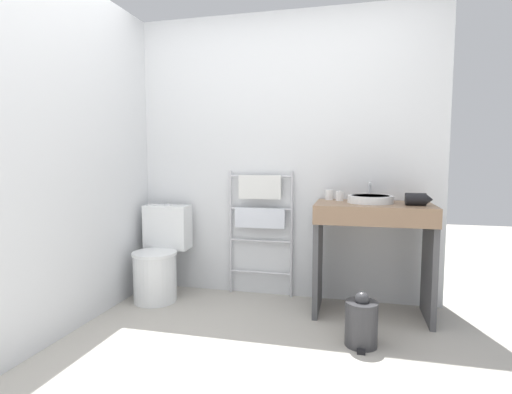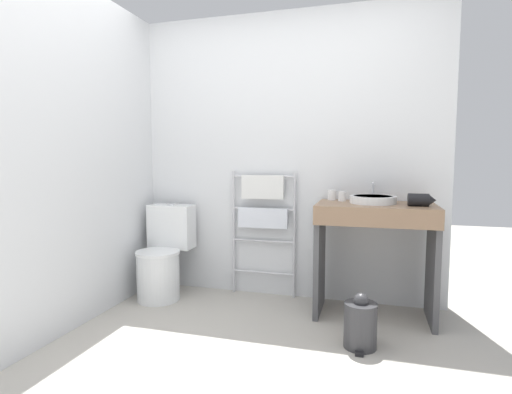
% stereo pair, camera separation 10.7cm
% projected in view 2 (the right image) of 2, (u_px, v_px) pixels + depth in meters
% --- Properties ---
extents(ground_plane, '(12.00, 12.00, 0.00)m').
position_uv_depth(ground_plane, '(215.00, 391.00, 2.04)').
color(ground_plane, '#A8A399').
extents(wall_back, '(2.69, 0.12, 2.41)m').
position_uv_depth(wall_back, '(282.00, 157.00, 3.44)').
color(wall_back, silver).
rests_on(wall_back, ground_plane).
extents(wall_side, '(0.12, 2.25, 2.41)m').
position_uv_depth(wall_side, '(92.00, 157.00, 3.01)').
color(wall_side, silver).
rests_on(wall_side, ground_plane).
extents(toilet, '(0.39, 0.52, 0.79)m').
position_uv_depth(toilet, '(163.00, 258.00, 3.42)').
color(toilet, white).
rests_on(toilet, ground_plane).
extents(towel_radiator, '(0.57, 0.06, 1.08)m').
position_uv_depth(towel_radiator, '(263.00, 210.00, 3.42)').
color(towel_radiator, silver).
rests_on(towel_radiator, ground_plane).
extents(vanity_counter, '(0.85, 0.53, 0.86)m').
position_uv_depth(vanity_counter, '(375.00, 242.00, 2.96)').
color(vanity_counter, '#84664C').
rests_on(vanity_counter, ground_plane).
extents(sink_basin, '(0.34, 0.34, 0.06)m').
position_uv_depth(sink_basin, '(373.00, 199.00, 2.97)').
color(sink_basin, white).
rests_on(sink_basin, vanity_counter).
extents(faucet, '(0.02, 0.10, 0.15)m').
position_uv_depth(faucet, '(373.00, 189.00, 3.14)').
color(faucet, silver).
rests_on(faucet, vanity_counter).
extents(cup_near_wall, '(0.06, 0.06, 0.08)m').
position_uv_depth(cup_near_wall, '(332.00, 195.00, 3.21)').
color(cup_near_wall, white).
rests_on(cup_near_wall, vanity_counter).
extents(cup_near_edge, '(0.06, 0.06, 0.08)m').
position_uv_depth(cup_near_edge, '(342.00, 196.00, 3.13)').
color(cup_near_edge, white).
rests_on(cup_near_edge, vanity_counter).
extents(hair_dryer, '(0.19, 0.19, 0.09)m').
position_uv_depth(hair_dryer, '(419.00, 200.00, 2.80)').
color(hair_dryer, black).
rests_on(hair_dryer, vanity_counter).
extents(trash_bin, '(0.20, 0.24, 0.35)m').
position_uv_depth(trash_bin, '(360.00, 324.00, 2.50)').
color(trash_bin, '#333335').
rests_on(trash_bin, ground_plane).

